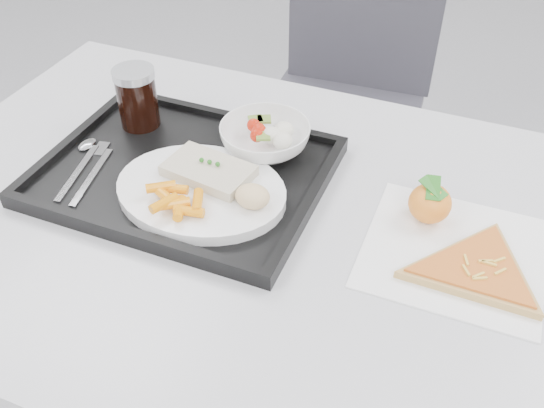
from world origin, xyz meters
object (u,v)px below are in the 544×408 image
(salad_bowl, at_px, (265,138))
(cola_glass, at_px, (137,97))
(chair, at_px, (348,80))
(dinner_plate, at_px, (201,191))
(table, at_px, (263,247))
(tangerine, at_px, (430,203))
(pizza_slice, at_px, (477,270))
(tray, at_px, (185,173))

(salad_bowl, xyz_separation_m, cola_glass, (-0.24, -0.01, 0.03))
(chair, distance_m, dinner_plate, 0.87)
(table, distance_m, tangerine, 0.27)
(tangerine, distance_m, pizza_slice, 0.12)
(tray, bearing_deg, tangerine, 6.56)
(tangerine, bearing_deg, tray, -173.44)
(tangerine, relative_size, pizza_slice, 0.25)
(tray, distance_m, tangerine, 0.39)
(salad_bowl, height_order, tangerine, tangerine)
(chair, relative_size, pizza_slice, 3.02)
(chair, distance_m, tangerine, 0.85)
(table, relative_size, dinner_plate, 4.44)
(dinner_plate, bearing_deg, cola_glass, 144.35)
(cola_glass, height_order, pizza_slice, cola_glass)
(tray, distance_m, pizza_slice, 0.48)
(tangerine, bearing_deg, salad_bowl, 168.42)
(table, relative_size, tangerine, 15.45)
(cola_glass, bearing_deg, tangerine, -5.15)
(tray, relative_size, salad_bowl, 2.96)
(chair, distance_m, tray, 0.82)
(cola_glass, distance_m, tangerine, 0.53)
(tray, height_order, tangerine, tangerine)
(chair, bearing_deg, dinner_plate, -90.16)
(tray, relative_size, pizza_slice, 1.46)
(table, height_order, chair, chair)
(dinner_plate, bearing_deg, pizza_slice, 0.92)
(tray, relative_size, dinner_plate, 1.67)
(dinner_plate, relative_size, cola_glass, 2.50)
(chair, height_order, tangerine, chair)
(salad_bowl, xyz_separation_m, tangerine, (0.29, -0.06, -0.00))
(chair, height_order, tray, chair)
(tray, xyz_separation_m, cola_glass, (-0.14, 0.09, 0.06))
(tray, distance_m, salad_bowl, 0.15)
(salad_bowl, bearing_deg, dinner_plate, -106.19)
(chair, relative_size, tray, 2.07)
(table, bearing_deg, pizza_slice, -0.20)
(chair, height_order, dinner_plate, chair)
(chair, relative_size, salad_bowl, 6.11)
(tangerine, xyz_separation_m, pizza_slice, (0.09, -0.08, -0.02))
(chair, height_order, salad_bowl, chair)
(chair, xyz_separation_m, dinner_plate, (-0.00, -0.84, 0.24))
(tray, bearing_deg, salad_bowl, 46.16)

